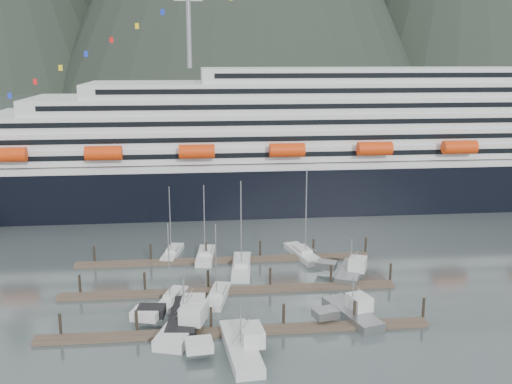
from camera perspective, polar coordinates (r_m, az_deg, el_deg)
ground at (r=84.45m, az=1.03°, el=-10.13°), size 1600.00×1600.00×0.00m
cruise_ship at (r=139.48m, az=10.59°, el=4.04°), size 210.00×30.40×50.30m
dock_near at (r=74.87m, az=-1.85°, el=-13.04°), size 48.18×2.28×3.20m
dock_mid at (r=86.72m, az=-2.49°, el=-9.29°), size 48.18×2.28×3.20m
dock_far at (r=98.86m, az=-2.97°, el=-6.45°), size 48.18×2.28×3.20m
sailboat_a at (r=84.10m, az=-7.99°, el=-10.07°), size 4.45×8.18×11.77m
sailboat_c at (r=84.32m, az=-3.67°, el=-9.90°), size 4.25×9.01×11.45m
sailboat_d at (r=95.01m, az=-1.39°, el=-7.17°), size 4.06×12.00×15.07m
sailboat_e at (r=102.52m, az=-7.97°, el=-5.79°), size 3.86×8.90×12.45m
sailboat_f at (r=100.34m, az=-4.83°, el=-6.11°), size 3.61×9.41×13.18m
sailboat_g at (r=101.29m, az=4.47°, el=-5.91°), size 5.03×11.05×15.71m
trawler_a at (r=76.07m, az=-6.98°, el=-12.20°), size 10.31×13.36×7.08m
trawler_b at (r=77.59m, az=-6.90°, el=-11.67°), size 8.66×11.35×7.16m
trawler_c at (r=70.12m, az=-1.57°, el=-14.45°), size 9.02×12.73×6.34m
trawler_d at (r=79.27m, az=9.05°, el=-11.26°), size 8.49×10.80×6.11m
trawler_e at (r=93.30m, az=8.93°, el=-7.44°), size 8.79×10.44×6.44m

